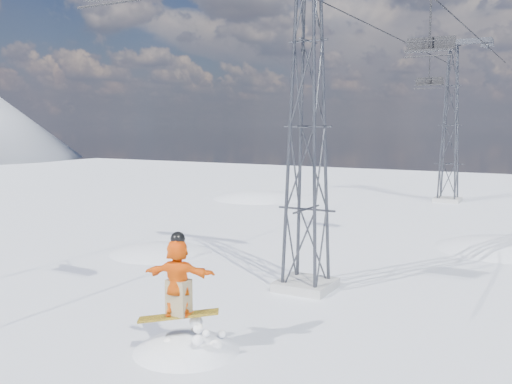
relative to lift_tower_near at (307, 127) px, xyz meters
The scene contains 7 objects.
ground 9.72m from the lift_tower_near, 95.71° to the right, with size 120.00×120.00×0.00m, color white.
snow_terrain 20.81m from the lift_tower_near, 112.81° to the left, with size 39.00×37.00×22.00m.
lift_tower_near is the anchor object (origin of this frame).
lift_tower_far 25.00m from the lift_tower_near, 90.00° to the left, with size 5.20×1.80×11.43m.
haul_cables 12.70m from the lift_tower_near, 90.00° to the left, with size 4.46×51.00×0.06m.
lift_chair_mid 8.57m from the lift_tower_near, 73.78° to the left, with size 2.01×0.58×2.50m.
lift_chair_far 28.10m from the lift_tower_near, 94.52° to the left, with size 2.10×0.60×2.60m.
Camera 1 is at (8.46, -9.30, 5.58)m, focal length 40.00 mm.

